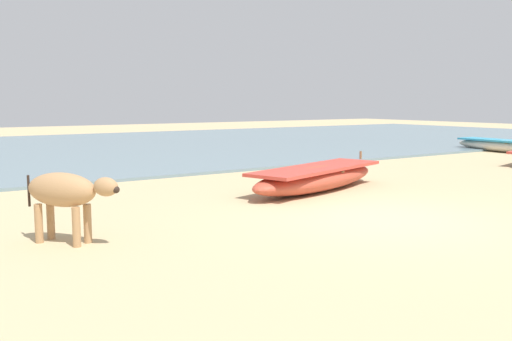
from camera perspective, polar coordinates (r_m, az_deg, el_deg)
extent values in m
plane|color=tan|center=(10.01, 12.92, -4.82)|extent=(80.00, 80.00, 0.00)
cube|color=slate|center=(24.67, -17.16, 2.13)|extent=(60.00, 20.00, 0.08)
ellipsoid|color=#B74733|center=(12.85, 6.20, -0.81)|extent=(4.65, 2.44, 0.56)
cube|color=#CC3F33|center=(12.82, 6.22, 0.24)|extent=(4.13, 2.25, 0.07)
cube|color=olive|center=(13.12, 7.00, 0.01)|extent=(0.40, 0.96, 0.04)
cylinder|color=olive|center=(14.60, 10.58, 1.55)|extent=(0.06, 0.06, 0.20)
ellipsoid|color=beige|center=(24.48, 23.96, 2.28)|extent=(1.30, 4.49, 0.49)
cube|color=#3399BF|center=(24.47, 23.99, 2.77)|extent=(1.24, 3.95, 0.07)
ellipsoid|color=tan|center=(8.47, -19.11, -1.85)|extent=(1.02, 1.19, 0.49)
ellipsoid|color=tan|center=(8.00, -15.00, -1.61)|extent=(0.40, 0.43, 0.27)
sphere|color=#2D2119|center=(7.91, -14.03, -1.90)|extent=(0.14, 0.14, 0.10)
cylinder|color=tan|center=(8.45, -16.72, -5.18)|extent=(0.11, 0.11, 0.57)
cylinder|color=tan|center=(8.26, -17.76, -5.50)|extent=(0.11, 0.11, 0.57)
cylinder|color=tan|center=(8.86, -20.11, -4.75)|extent=(0.11, 0.11, 0.57)
cylinder|color=tan|center=(8.68, -21.18, -5.04)|extent=(0.11, 0.11, 0.57)
cylinder|color=#2D2119|center=(8.87, -22.06, -1.93)|extent=(0.04, 0.04, 0.46)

